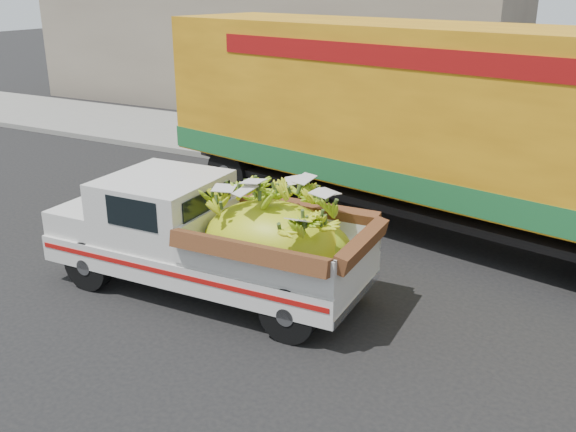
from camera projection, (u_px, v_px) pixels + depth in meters
The scene contains 6 objects.
ground at pixel (217, 319), 9.07m from camera, with size 100.00×100.00×0.00m, color black.
curb at pixel (394, 183), 14.95m from camera, with size 60.00×0.25×0.15m, color gray.
sidewalk at pixel (423, 162), 16.67m from camera, with size 60.00×4.00×0.14m, color gray.
building_left at pixel (272, 37), 24.33m from camera, with size 18.00×6.00×5.00m, color gray.
pickup_truck at pixel (228, 239), 9.44m from camera, with size 4.99×2.01×1.72m.
semi_trailer at pixel (445, 123), 11.44m from camera, with size 12.09×4.86×3.80m.
Camera 1 is at (4.77, -6.51, 4.50)m, focal length 40.00 mm.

